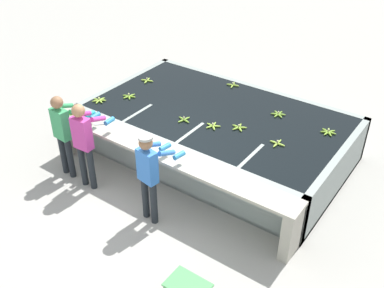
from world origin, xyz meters
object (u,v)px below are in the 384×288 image
Objects in this scene: banana_bunch_floating_2 at (233,85)px; banana_bunch_floating_9 at (184,120)px; worker_1 at (84,139)px; banana_bunch_ledge_0 at (75,113)px; worker_2 at (150,171)px; knife_0 at (93,125)px; banana_bunch_floating_5 at (328,132)px; banana_bunch_floating_7 at (278,114)px; banana_bunch_floating_0 at (129,96)px; banana_bunch_floating_8 at (239,127)px; banana_bunch_floating_6 at (147,80)px; worker_0 at (64,129)px; banana_bunch_floating_3 at (277,143)px; banana_bunch_floating_1 at (99,100)px; banana_bunch_floating_4 at (213,126)px.

banana_bunch_floating_9 is at bearing -89.25° from banana_bunch_floating_2.
worker_1 is 1.04m from banana_bunch_ledge_0.
worker_2 is 5.69× the size of knife_0.
worker_1 is at bearing -140.27° from banana_bunch_floating_5.
banana_bunch_ledge_0 is (-2.30, 0.59, -0.03)m from worker_2.
banana_bunch_floating_7 is 1.01× the size of banana_bunch_floating_9.
banana_bunch_floating_8 is at bearing 5.50° from banana_bunch_floating_0.
banana_bunch_floating_6 is at bearing 103.37° from banana_bunch_floating_0.
banana_bunch_floating_7 is at bearing -23.22° from banana_bunch_floating_2.
worker_2 is 3.34m from banana_bunch_floating_2.
worker_0 is at bearing -91.11° from banana_bunch_floating_0.
banana_bunch_floating_2 is 1.43m from banana_bunch_floating_7.
banana_bunch_floating_2 and banana_bunch_floating_3 have the same top height.
banana_bunch_floating_2 is at bearing 28.48° from banana_bunch_floating_6.
banana_bunch_floating_7 is at bearing 44.30° from worker_0.
banana_bunch_floating_2 is 1.02× the size of knife_0.
banana_bunch_floating_6 is 1.98m from knife_0.
banana_bunch_floating_1 is 1.01× the size of banana_bunch_floating_8.
worker_1 is 5.87× the size of knife_0.
banana_bunch_floating_2 is at bearing 164.69° from banana_bunch_floating_5.
banana_bunch_floating_0 is 1.00× the size of banana_bunch_floating_1.
knife_0 is (-1.73, 0.50, -0.04)m from worker_2.
banana_bunch_floating_7 is at bearing 50.90° from worker_1.
banana_bunch_floating_7 is at bearing 54.52° from banana_bunch_floating_4.
banana_bunch_floating_1 is at bearing -169.96° from banana_bunch_floating_3.
banana_bunch_floating_7 is (-0.43, 0.90, -0.00)m from banana_bunch_floating_3.
banana_bunch_floating_7 and banana_bunch_floating_9 have the same top height.
banana_bunch_floating_1 is at bearing 128.25° from knife_0.
banana_bunch_floating_9 is at bearing -171.07° from banana_bunch_floating_3.
banana_bunch_floating_9 is at bearing 28.76° from banana_bunch_ledge_0.
worker_0 is at bearing -113.86° from banana_bunch_floating_2.
banana_bunch_floating_8 is (-1.33, -0.76, 0.00)m from banana_bunch_floating_5.
banana_bunch_floating_3 reaches higher than knife_0.
banana_bunch_floating_3 is (2.63, 1.81, -0.06)m from worker_1.
banana_bunch_floating_9 is at bearing -154.10° from banana_bunch_floating_5.
banana_bunch_floating_4 and banana_bunch_floating_7 have the same top height.
banana_bunch_floating_1 is 1.00× the size of banana_bunch_floating_3.
banana_bunch_floating_7 is 1.74m from banana_bunch_floating_9.
banana_bunch_ledge_0 reaches higher than banana_bunch_floating_8.
banana_bunch_floating_6 is at bearing -151.52° from banana_bunch_floating_2.
banana_bunch_floating_8 is (-0.78, 0.07, -0.00)m from banana_bunch_floating_3.
worker_1 reaches higher than knife_0.
banana_bunch_floating_1 is 1.23m from banana_bunch_floating_6.
banana_bunch_floating_4 is (2.00, 1.63, -0.03)m from worker_0.
banana_bunch_floating_1 is 2.37m from banana_bunch_floating_4.
banana_bunch_ledge_0 reaches higher than banana_bunch_floating_2.
banana_bunch_floating_0 is 1.00× the size of banana_bunch_floating_3.
worker_2 is 5.58× the size of banana_bunch_floating_5.
banana_bunch_floating_0 is 1.43m from banana_bunch_floating_9.
worker_1 is 5.75× the size of banana_bunch_floating_9.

